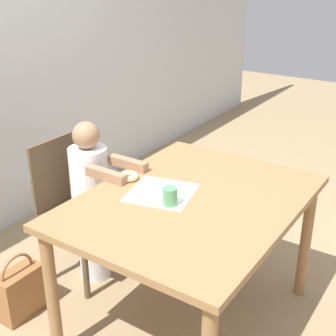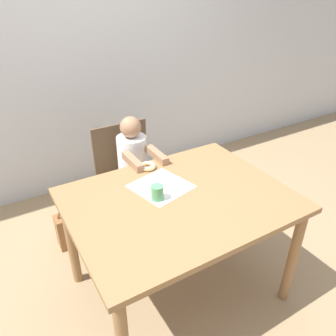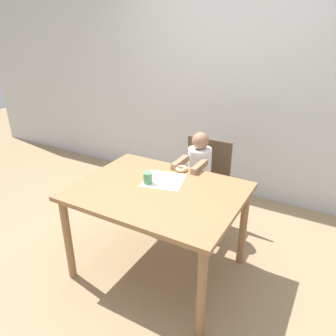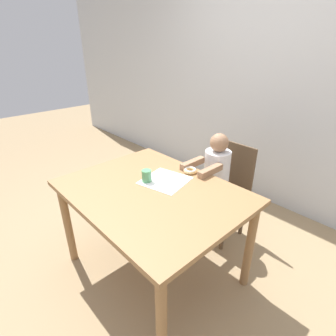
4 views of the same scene
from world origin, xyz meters
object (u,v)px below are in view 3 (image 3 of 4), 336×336
object	(u,v)px
child_figure	(198,182)
handbag	(160,198)
cup	(148,178)
donut	(181,169)
chair	(203,182)

from	to	relation	value
child_figure	handbag	distance (m)	0.61
cup	handbag	bearing A→B (deg)	114.78
child_figure	donut	world-z (taller)	child_figure
child_figure	donut	distance (m)	0.39
chair	donut	size ratio (longest dim) A/B	8.27
donut	chair	bearing A→B (deg)	86.06
donut	handbag	distance (m)	0.87
child_figure	handbag	xyz separation A→B (m)	(-0.49, 0.11, -0.36)
donut	cup	xyz separation A→B (m)	(-0.12, -0.34, 0.03)
chair	donut	bearing A→B (deg)	-93.94
handbag	chair	bearing A→B (deg)	0.58
child_figure	donut	bearing A→B (deg)	-95.42
chair	cup	world-z (taller)	chair
donut	handbag	bearing A→B (deg)	138.36
child_figure	handbag	bearing A→B (deg)	167.52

